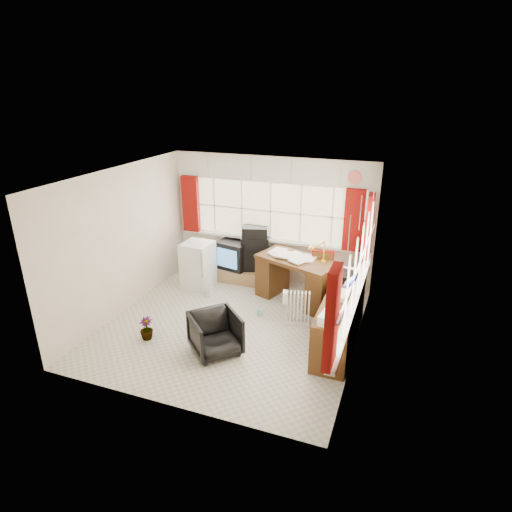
% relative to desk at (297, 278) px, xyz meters
% --- Properties ---
extents(ground, '(4.00, 4.00, 0.00)m').
position_rel_desk_xyz_m(ground, '(-0.75, -1.26, -0.47)').
color(ground, beige).
rests_on(ground, ground).
extents(room_walls, '(4.00, 4.00, 4.00)m').
position_rel_desk_xyz_m(room_walls, '(-0.75, -1.26, 1.03)').
color(room_walls, beige).
rests_on(room_walls, ground).
extents(window_back, '(3.70, 0.12, 3.60)m').
position_rel_desk_xyz_m(window_back, '(-0.75, 0.69, 0.48)').
color(window_back, beige).
rests_on(window_back, room_walls).
extents(window_right, '(0.12, 3.70, 3.60)m').
position_rel_desk_xyz_m(window_right, '(1.19, -1.26, 0.48)').
color(window_right, beige).
rests_on(window_right, room_walls).
extents(curtains, '(3.83, 3.83, 1.15)m').
position_rel_desk_xyz_m(curtains, '(0.17, -0.33, 0.99)').
color(curtains, maroon).
rests_on(curtains, room_walls).
extents(overhead_cabinets, '(3.98, 3.98, 0.48)m').
position_rel_desk_xyz_m(overhead_cabinets, '(0.23, -0.28, 1.78)').
color(overhead_cabinets, silver).
rests_on(overhead_cabinets, room_walls).
extents(desk, '(1.61, 1.17, 0.88)m').
position_rel_desk_xyz_m(desk, '(0.00, 0.00, 0.00)').
color(desk, '#553214').
rests_on(desk, ground).
extents(desk_lamp, '(0.15, 0.13, 0.39)m').
position_rel_desk_xyz_m(desk_lamp, '(0.46, 0.04, 0.64)').
color(desk_lamp, yellow).
rests_on(desk_lamp, desk).
extents(task_chair, '(0.47, 0.49, 0.97)m').
position_rel_desk_xyz_m(task_chair, '(0.43, 0.12, 0.05)').
color(task_chair, black).
rests_on(task_chair, ground).
extents(office_chair, '(0.96, 0.96, 0.63)m').
position_rel_desk_xyz_m(office_chair, '(-0.69, -2.02, -0.15)').
color(office_chair, black).
rests_on(office_chair, ground).
extents(radiator, '(0.43, 0.25, 0.60)m').
position_rel_desk_xyz_m(radiator, '(0.24, -0.82, -0.22)').
color(radiator, white).
rests_on(radiator, ground).
extents(credenza, '(0.50, 2.00, 0.85)m').
position_rel_desk_xyz_m(credenza, '(0.98, -1.06, -0.08)').
color(credenza, '#553214').
rests_on(credenza, ground).
extents(file_tray, '(0.37, 0.43, 0.12)m').
position_rel_desk_xyz_m(file_tray, '(0.93, -0.42, 0.35)').
color(file_tray, black).
rests_on(file_tray, credenza).
extents(tv_bench, '(1.40, 0.50, 0.25)m').
position_rel_desk_xyz_m(tv_bench, '(-1.30, 0.46, -0.34)').
color(tv_bench, '#A77B53').
rests_on(tv_bench, ground).
extents(crt_tv, '(0.72, 0.68, 0.56)m').
position_rel_desk_xyz_m(crt_tv, '(-1.45, 0.54, 0.06)').
color(crt_tv, black).
rests_on(crt_tv, tv_bench).
extents(hifi_stack, '(0.74, 0.58, 0.89)m').
position_rel_desk_xyz_m(hifi_stack, '(-1.03, 0.60, 0.19)').
color(hifi_stack, black).
rests_on(hifi_stack, tv_bench).
extents(mini_fridge, '(0.56, 0.57, 0.92)m').
position_rel_desk_xyz_m(mini_fridge, '(-1.96, -0.08, -0.01)').
color(mini_fridge, white).
rests_on(mini_fridge, ground).
extents(spray_bottle_a, '(0.13, 0.13, 0.32)m').
position_rel_desk_xyz_m(spray_bottle_a, '(-1.59, -0.40, -0.31)').
color(spray_bottle_a, silver).
rests_on(spray_bottle_a, ground).
extents(spray_bottle_b, '(0.12, 0.12, 0.19)m').
position_rel_desk_xyz_m(spray_bottle_b, '(-0.44, -0.75, -0.37)').
color(spray_bottle_b, '#8ED4C7').
rests_on(spray_bottle_b, ground).
extents(flower_vase, '(0.23, 0.23, 0.37)m').
position_rel_desk_xyz_m(flower_vase, '(-1.86, -2.06, -0.28)').
color(flower_vase, black).
rests_on(flower_vase, ground).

